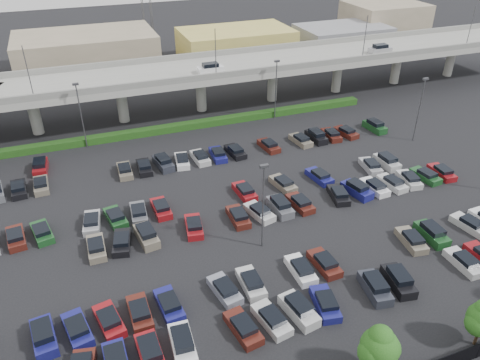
{
  "coord_description": "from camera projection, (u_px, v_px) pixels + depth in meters",
  "views": [
    {
      "loc": [
        -16.64,
        -45.31,
        32.96
      ],
      "look_at": [
        1.58,
        3.06,
        2.0
      ],
      "focal_mm": 35.0,
      "sensor_mm": 36.0,
      "label": 1
    }
  ],
  "objects": [
    {
      "name": "hedge",
      "position": [
        185.0,
        126.0,
        78.13
      ],
      "size": [
        66.0,
        1.6,
        1.1
      ],
      "primitive_type": "cube",
      "color": "#173D11",
      "rests_on": "ground"
    },
    {
      "name": "light_poles",
      "position": [
        198.0,
        162.0,
        55.5
      ],
      "size": [
        66.9,
        48.38,
        10.3
      ],
      "color": "#45454A",
      "rests_on": "ground"
    },
    {
      "name": "ground",
      "position": [
        237.0,
        208.0,
        58.34
      ],
      "size": [
        280.0,
        280.0,
        0.0
      ],
      "primitive_type": "plane",
      "color": "black"
    },
    {
      "name": "parked_cars",
      "position": [
        239.0,
        224.0,
        54.46
      ],
      "size": [
        63.09,
        41.67,
        1.67
      ],
      "color": "maroon",
      "rests_on": "ground"
    },
    {
      "name": "overpass",
      "position": [
        171.0,
        76.0,
        80.38
      ],
      "size": [
        150.0,
        13.0,
        15.8
      ],
      "color": "gray",
      "rests_on": "ground"
    },
    {
      "name": "distant_buildings",
      "position": [
        195.0,
        45.0,
        109.78
      ],
      "size": [
        138.0,
        24.0,
        9.0
      ],
      "color": "gray",
      "rests_on": "ground"
    },
    {
      "name": "tree_row",
      "position": [
        366.0,
        352.0,
        35.45
      ],
      "size": [
        65.07,
        3.66,
        5.94
      ],
      "color": "#332316",
      "rests_on": "ground"
    }
  ]
}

